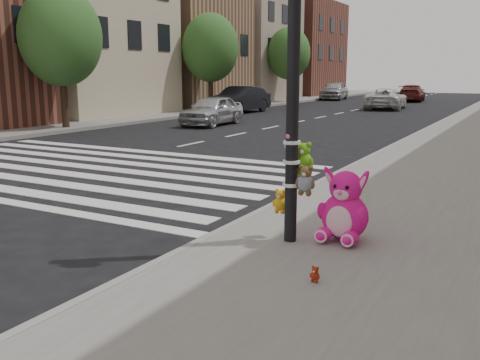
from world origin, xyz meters
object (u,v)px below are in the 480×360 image
Objects in this scene: pink_bunny at (344,210)px; car_dark_far at (240,100)px; red_teddy at (315,274)px; car_white_near at (386,99)px; signal_pole at (295,114)px; car_silver_far at (212,110)px.

pink_bunny is 24.19m from car_dark_far.
car_white_near reaches higher than red_teddy.
car_white_near is (-5.70, 28.03, -1.14)m from signal_pole.
car_dark_far is at bearing 123.41° from pink_bunny.
red_teddy is 0.05× the size of car_silver_far.
pink_bunny is 5.52× the size of red_teddy.
car_dark_far is at bearing 125.40° from red_teddy.
car_dark_far is (-13.05, 22.04, 0.53)m from red_teddy.
signal_pole is 1.04× the size of car_silver_far.
red_teddy is at bearing -57.01° from signal_pole.
pink_bunny is 0.25× the size of car_silver_far.
red_teddy is 25.62m from car_dark_far.
car_silver_far is at bearing -67.93° from car_dark_far.
signal_pole is 28.63m from car_white_near.
car_silver_far reaches higher than red_teddy.
pink_bunny is at bearing -55.80° from car_silver_far.
car_white_near is (-6.28, 27.68, 0.12)m from pink_bunny.
car_white_near is at bearing 104.10° from pink_bunny.
car_silver_far is (-9.87, 13.94, -1.14)m from signal_pole.
car_silver_far is 7.31m from car_dark_far.
signal_pole reaches higher than red_teddy.
pink_bunny is at bearing -55.01° from car_dark_far.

